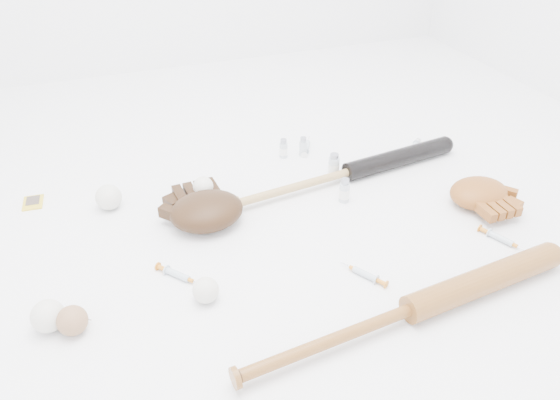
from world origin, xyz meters
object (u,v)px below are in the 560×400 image
object	(u,v)px
bat_dark	(349,172)
bat_wood	(411,309)
glove_dark	(207,210)
pedestal	(204,200)

from	to	relation	value
bat_dark	bat_wood	world-z (taller)	bat_wood
bat_wood	glove_dark	size ratio (longest dim) A/B	3.68
glove_dark	pedestal	xyz separation A→B (m)	(0.02, 0.10, -0.03)
bat_dark	glove_dark	bearing A→B (deg)	-178.49
bat_dark	glove_dark	xyz separation A→B (m)	(-0.52, -0.08, 0.02)
bat_wood	pedestal	size ratio (longest dim) A/B	14.36
bat_dark	glove_dark	size ratio (longest dim) A/B	3.35
bat_wood	bat_dark	bearing A→B (deg)	70.98
bat_wood	pedestal	distance (m)	0.75
glove_dark	pedestal	size ratio (longest dim) A/B	3.90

